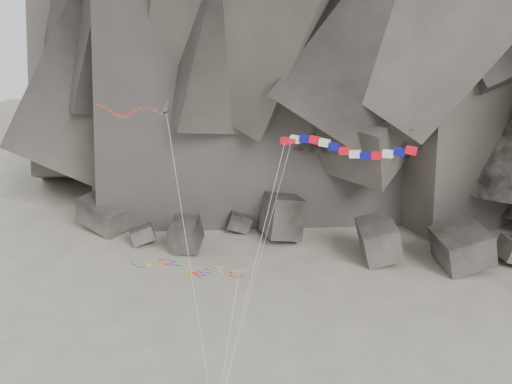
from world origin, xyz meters
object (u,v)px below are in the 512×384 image
(delta_kite, at_px, (126,110))
(pennant_kite, at_px, (275,199))
(banner_kite, at_px, (344,149))
(parafoil_kite, at_px, (179,267))

(delta_kite, relative_size, pennant_kite, 1.09)
(delta_kite, distance_m, banner_kite, 20.07)
(banner_kite, bearing_deg, pennant_kite, -136.59)
(delta_kite, xyz_separation_m, pennant_kite, (15.27, -4.55, -5.34))
(delta_kite, height_order, parafoil_kite, delta_kite)
(parafoil_kite, height_order, pennant_kite, pennant_kite)
(parafoil_kite, bearing_deg, pennant_kite, -42.49)
(pennant_kite, bearing_deg, banner_kite, 15.79)
(pennant_kite, bearing_deg, delta_kite, 143.29)
(parafoil_kite, xyz_separation_m, pennant_kite, (10.73, -4.54, 9.59))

